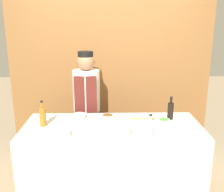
% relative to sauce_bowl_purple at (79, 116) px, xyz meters
% --- Properties ---
extents(cabinet_wall, '(2.84, 0.18, 2.40)m').
position_rel_sauce_bowl_purple_xyz_m(cabinet_wall, '(0.37, 0.96, 0.25)').
color(cabinet_wall, brown).
rests_on(cabinet_wall, ground_plane).
extents(counter, '(1.89, 0.79, 0.92)m').
position_rel_sauce_bowl_purple_xyz_m(counter, '(0.37, -0.20, -0.49)').
color(counter, beige).
rests_on(counter, ground_plane).
extents(sauce_bowl_purple, '(0.14, 0.14, 0.06)m').
position_rel_sauce_bowl_purple_xyz_m(sauce_bowl_purple, '(0.00, 0.00, 0.00)').
color(sauce_bowl_purple, silver).
rests_on(sauce_bowl_purple, counter).
extents(sauce_bowl_brown, '(0.14, 0.14, 0.05)m').
position_rel_sauce_bowl_purple_xyz_m(sauce_bowl_brown, '(0.32, -0.01, -0.01)').
color(sauce_bowl_brown, silver).
rests_on(sauce_bowl_brown, counter).
extents(sauce_bowl_red, '(0.15, 0.15, 0.05)m').
position_rel_sauce_bowl_purple_xyz_m(sauce_bowl_red, '(-0.11, -0.46, -0.00)').
color(sauce_bowl_red, silver).
rests_on(sauce_bowl_red, counter).
extents(sauce_bowl_white, '(0.11, 0.11, 0.04)m').
position_rel_sauce_bowl_purple_xyz_m(sauce_bowl_white, '(0.55, -0.26, -0.01)').
color(sauce_bowl_white, silver).
rests_on(sauce_bowl_white, counter).
extents(sauce_bowl_green, '(0.13, 0.13, 0.04)m').
position_rel_sauce_bowl_purple_xyz_m(sauce_bowl_green, '(0.93, -0.15, -0.01)').
color(sauce_bowl_green, silver).
rests_on(sauce_bowl_green, counter).
extents(cutting_board, '(0.30, 0.25, 0.02)m').
position_rel_sauce_bowl_purple_xyz_m(cutting_board, '(0.14, -0.25, -0.02)').
color(cutting_board, white).
rests_on(cutting_board, counter).
extents(bottle_amber, '(0.07, 0.07, 0.28)m').
position_rel_sauce_bowl_purple_xyz_m(bottle_amber, '(-0.36, -0.20, 0.08)').
color(bottle_amber, '#9E661E').
rests_on(bottle_amber, counter).
extents(bottle_clear, '(0.07, 0.07, 0.24)m').
position_rel_sauce_bowl_purple_xyz_m(bottle_clear, '(0.72, -0.52, 0.06)').
color(bottle_clear, silver).
rests_on(bottle_clear, counter).
extents(bottle_soy, '(0.07, 0.07, 0.26)m').
position_rel_sauce_bowl_purple_xyz_m(bottle_soy, '(1.03, -0.03, 0.07)').
color(bottle_soy, black).
rests_on(bottle_soy, counter).
extents(cup_steel, '(0.08, 0.08, 0.08)m').
position_rel_sauce_bowl_purple_xyz_m(cup_steel, '(0.86, -0.47, 0.01)').
color(cup_steel, '#B7B7BC').
rests_on(cup_steel, counter).
extents(cup_cream, '(0.07, 0.07, 0.10)m').
position_rel_sauce_bowl_purple_xyz_m(cup_cream, '(0.50, -0.49, 0.02)').
color(cup_cream, silver).
rests_on(cup_cream, counter).
extents(wooden_spoon, '(0.29, 0.05, 0.03)m').
position_rel_sauce_bowl_purple_xyz_m(wooden_spoon, '(0.76, -0.04, -0.02)').
color(wooden_spoon, '#B2844C').
rests_on(wooden_spoon, counter).
extents(chef_center, '(0.35, 0.35, 1.63)m').
position_rel_sauce_bowl_purple_xyz_m(chef_center, '(0.05, 0.47, -0.06)').
color(chef_center, '#28282D').
rests_on(chef_center, ground_plane).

